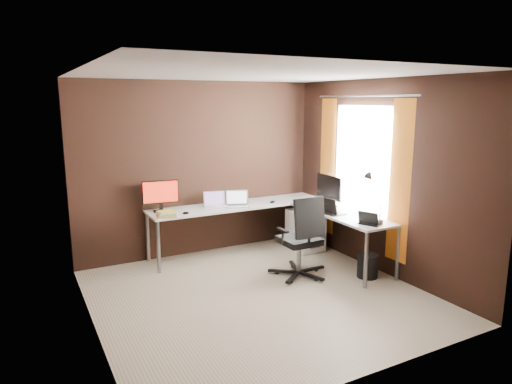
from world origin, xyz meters
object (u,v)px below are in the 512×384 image
at_px(monitor_left, 161,194).
at_px(book_stack, 166,214).
at_px(drawer_pedestal, 305,230).
at_px(monitor_right, 329,189).
at_px(desk_lamp, 373,191).
at_px(office_chair, 301,253).
at_px(wastebasket, 368,266).
at_px(laptop_silver, 237,203).
at_px(laptop_black_small, 369,221).
at_px(laptop_white, 215,203).
at_px(laptop_black_big, 330,210).

xyz_separation_m(monitor_left, book_stack, (-0.02, -0.32, -0.20)).
distance_m(drawer_pedestal, monitor_right, 0.79).
height_order(desk_lamp, office_chair, desk_lamp).
height_order(monitor_right, wastebasket, monitor_right).
relative_size(laptop_silver, book_stack, 1.44).
relative_size(desk_lamp, office_chair, 0.60).
xyz_separation_m(monitor_left, wastebasket, (2.14, -1.78, -0.82)).
distance_m(monitor_left, laptop_silver, 1.10).
bearing_deg(monitor_left, monitor_right, -13.84).
bearing_deg(laptop_black_small, wastebasket, -68.82).
bearing_deg(monitor_right, desk_lamp, 175.04).
relative_size(laptop_silver, office_chair, 0.37).
height_order(drawer_pedestal, laptop_white, laptop_white).
height_order(office_chair, wastebasket, office_chair).
xyz_separation_m(laptop_black_small, office_chair, (-0.64, 0.53, -0.46)).
height_order(drawer_pedestal, desk_lamp, desk_lamp).
distance_m(laptop_white, desk_lamp, 2.24).
distance_m(monitor_left, laptop_white, 0.79).
bearing_deg(office_chair, laptop_black_big, 14.49).
bearing_deg(desk_lamp, office_chair, 134.88).
xyz_separation_m(monitor_right, laptop_black_big, (-0.26, -0.36, -0.21)).
relative_size(monitor_right, wastebasket, 1.81).
bearing_deg(laptop_silver, laptop_black_big, -27.49).
bearing_deg(laptop_black_big, laptop_white, 38.10).
bearing_deg(laptop_silver, monitor_right, -8.21).
relative_size(monitor_right, desk_lamp, 0.85).
height_order(monitor_left, wastebasket, monitor_left).
relative_size(laptop_black_big, book_stack, 1.40).
bearing_deg(monitor_right, laptop_white, 63.35).
relative_size(monitor_left, monitor_right, 0.90).
relative_size(monitor_right, laptop_white, 1.54).
relative_size(monitor_right, laptop_silver, 1.40).
relative_size(book_stack, wastebasket, 0.89).
xyz_separation_m(desk_lamp, office_chair, (-0.71, 0.50, -0.82)).
bearing_deg(monitor_right, wastebasket, 176.13).
distance_m(drawer_pedestal, monitor_left, 2.23).
bearing_deg(laptop_black_small, laptop_silver, 6.54).
relative_size(monitor_right, office_chair, 0.52).
relative_size(drawer_pedestal, laptop_silver, 1.54).
bearing_deg(wastebasket, office_chair, 149.40).
bearing_deg(laptop_white, book_stack, -149.48).
relative_size(laptop_black_small, office_chair, 0.29).
bearing_deg(drawer_pedestal, desk_lamp, -88.09).
xyz_separation_m(laptop_white, wastebasket, (1.38, -1.69, -0.62)).
bearing_deg(monitor_left, office_chair, -36.97).
bearing_deg(wastebasket, monitor_right, 85.58).
relative_size(laptop_white, desk_lamp, 0.55).
bearing_deg(drawer_pedestal, monitor_left, 167.27).
distance_m(laptop_black_small, book_stack, 2.59).
relative_size(book_stack, desk_lamp, 0.42).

